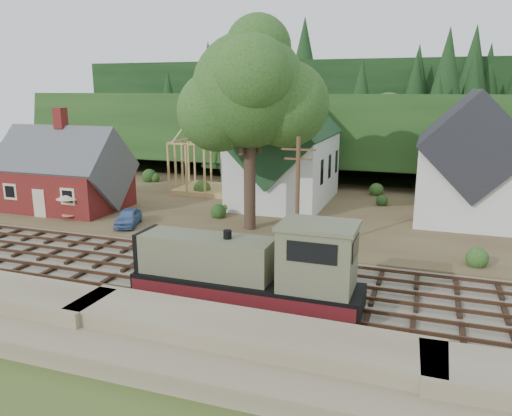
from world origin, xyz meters
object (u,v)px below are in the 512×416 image
(car_blue, at_px, (128,217))
(car_green, at_px, (11,189))
(locomotive, at_px, (254,270))
(patio_set, at_px, (68,197))

(car_blue, bearing_deg, car_green, 142.11)
(locomotive, distance_m, car_green, 35.91)
(car_blue, xyz_separation_m, patio_set, (-5.67, 0.04, 1.21))
(patio_set, bearing_deg, locomotive, -28.10)
(locomotive, relative_size, patio_set, 5.22)
(locomotive, height_order, car_green, locomotive)
(locomotive, relative_size, car_blue, 2.93)
(locomotive, distance_m, car_blue, 17.91)
(car_blue, relative_size, patio_set, 1.78)
(locomotive, bearing_deg, car_blue, 143.41)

